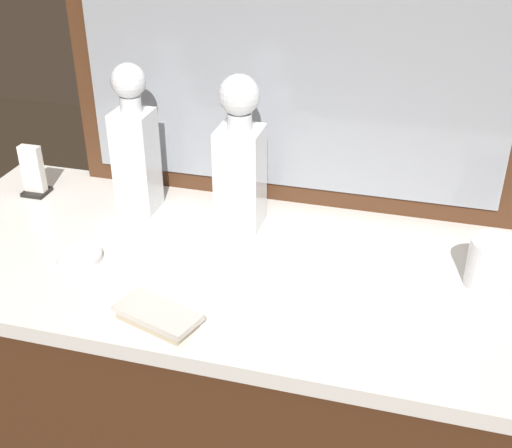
% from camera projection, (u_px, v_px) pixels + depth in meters
% --- Properties ---
extents(dresser, '(1.30, 0.55, 0.93)m').
position_uv_depth(dresser, '(256.00, 443.00, 1.41)').
color(dresser, '#472816').
rests_on(dresser, ground_plane).
extents(dresser_mirror, '(0.92, 0.03, 0.66)m').
position_uv_depth(dresser_mirror, '(292.00, 42.00, 1.23)').
color(dresser_mirror, '#472816').
rests_on(dresser_mirror, dresser).
extents(crystal_decanter_left, '(0.07, 0.07, 0.30)m').
position_uv_depth(crystal_decanter_left, '(136.00, 153.00, 1.30)').
color(crystal_decanter_left, white).
rests_on(crystal_decanter_left, dresser).
extents(crystal_decanter_far_left, '(0.08, 0.08, 0.30)m').
position_uv_depth(crystal_decanter_far_left, '(240.00, 167.00, 1.24)').
color(crystal_decanter_far_left, white).
rests_on(crystal_decanter_far_left, dresser).
extents(crystal_tumbler_far_right, '(0.08, 0.08, 0.09)m').
position_uv_depth(crystal_tumbler_far_right, '(492.00, 265.00, 1.10)').
color(crystal_tumbler_far_right, white).
rests_on(crystal_tumbler_far_right, dresser).
extents(silver_brush_right, '(0.15, 0.10, 0.02)m').
position_uv_depth(silver_brush_right, '(158.00, 316.00, 1.02)').
color(silver_brush_right, '#B7A88C').
rests_on(silver_brush_right, dresser).
extents(porcelain_dish, '(0.08, 0.08, 0.01)m').
position_uv_depth(porcelain_dish, '(79.00, 257.00, 1.18)').
color(porcelain_dish, silver).
rests_on(porcelain_dish, dresser).
extents(napkin_holder, '(0.05, 0.05, 0.11)m').
position_uv_depth(napkin_holder, '(34.00, 174.00, 1.39)').
color(napkin_holder, black).
rests_on(napkin_holder, dresser).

